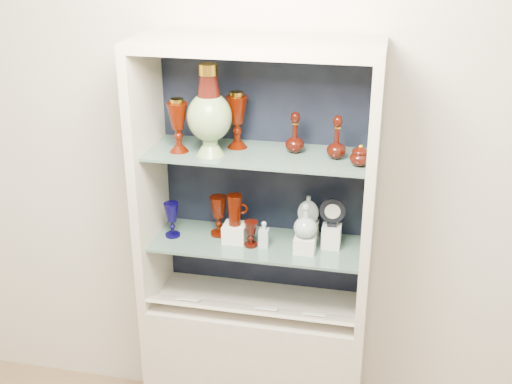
% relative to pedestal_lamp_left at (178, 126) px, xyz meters
% --- Properties ---
extents(wall_back, '(3.50, 0.02, 2.80)m').
position_rel_pedestal_lamp_left_xyz_m(wall_back, '(0.32, 0.25, -0.18)').
color(wall_back, white).
rests_on(wall_back, ground).
extents(cabinet_base, '(1.00, 0.40, 0.75)m').
position_rel_pedestal_lamp_left_xyz_m(cabinet_base, '(0.32, 0.03, -1.21)').
color(cabinet_base, beige).
rests_on(cabinet_base, ground).
extents(cabinet_back_panel, '(0.98, 0.02, 1.15)m').
position_rel_pedestal_lamp_left_xyz_m(cabinet_back_panel, '(0.32, 0.22, -0.26)').
color(cabinet_back_panel, black).
rests_on(cabinet_back_panel, cabinet_base).
extents(cabinet_side_left, '(0.04, 0.40, 1.15)m').
position_rel_pedestal_lamp_left_xyz_m(cabinet_side_left, '(-0.16, 0.03, -0.26)').
color(cabinet_side_left, beige).
rests_on(cabinet_side_left, cabinet_base).
extents(cabinet_side_right, '(0.04, 0.40, 1.15)m').
position_rel_pedestal_lamp_left_xyz_m(cabinet_side_right, '(0.80, 0.03, -0.26)').
color(cabinet_side_right, beige).
rests_on(cabinet_side_right, cabinet_base).
extents(cabinet_top_cap, '(1.00, 0.40, 0.04)m').
position_rel_pedestal_lamp_left_xyz_m(cabinet_top_cap, '(0.32, 0.03, 0.34)').
color(cabinet_top_cap, beige).
rests_on(cabinet_top_cap, cabinet_side_left).
extents(shelf_lower, '(0.92, 0.34, 0.01)m').
position_rel_pedestal_lamp_left_xyz_m(shelf_lower, '(0.32, 0.05, -0.54)').
color(shelf_lower, slate).
rests_on(shelf_lower, cabinet_side_left).
extents(shelf_upper, '(0.92, 0.34, 0.01)m').
position_rel_pedestal_lamp_left_xyz_m(shelf_upper, '(0.32, 0.05, -0.12)').
color(shelf_upper, slate).
rests_on(shelf_upper, cabinet_side_left).
extents(label_ledge, '(0.92, 0.17, 0.09)m').
position_rel_pedestal_lamp_left_xyz_m(label_ledge, '(0.32, -0.08, -0.80)').
color(label_ledge, beige).
rests_on(label_ledge, cabinet_base).
extents(label_card_0, '(0.10, 0.06, 0.03)m').
position_rel_pedestal_lamp_left_xyz_m(label_card_0, '(0.40, -0.08, -0.79)').
color(label_card_0, white).
rests_on(label_card_0, label_ledge).
extents(label_card_1, '(0.10, 0.06, 0.03)m').
position_rel_pedestal_lamp_left_xyz_m(label_card_1, '(0.61, -0.08, -0.79)').
color(label_card_1, white).
rests_on(label_card_1, label_ledge).
extents(label_card_2, '(0.10, 0.06, 0.03)m').
position_rel_pedestal_lamp_left_xyz_m(label_card_2, '(0.04, -0.08, -0.79)').
color(label_card_2, white).
rests_on(label_card_2, label_ledge).
extents(pedestal_lamp_left, '(0.11, 0.11, 0.23)m').
position_rel_pedestal_lamp_left_xyz_m(pedestal_lamp_left, '(0.00, 0.00, 0.00)').
color(pedestal_lamp_left, '#4F0F01').
rests_on(pedestal_lamp_left, shelf_upper).
extents(pedestal_lamp_right, '(0.11, 0.11, 0.24)m').
position_rel_pedestal_lamp_left_xyz_m(pedestal_lamp_right, '(0.23, 0.10, 0.01)').
color(pedestal_lamp_right, '#4F0F01').
rests_on(pedestal_lamp_right, shelf_upper).
extents(enamel_urn, '(0.24, 0.24, 0.38)m').
position_rel_pedestal_lamp_left_xyz_m(enamel_urn, '(0.14, -0.01, 0.08)').
color(enamel_urn, '#084B26').
rests_on(enamel_urn, shelf_upper).
extents(ruby_decanter_a, '(0.08, 0.08, 0.20)m').
position_rel_pedestal_lamp_left_xyz_m(ruby_decanter_a, '(0.65, 0.05, -0.01)').
color(ruby_decanter_a, '#3A0C05').
rests_on(ruby_decanter_a, shelf_upper).
extents(ruby_decanter_b, '(0.09, 0.09, 0.19)m').
position_rel_pedestal_lamp_left_xyz_m(ruby_decanter_b, '(0.48, 0.09, -0.02)').
color(ruby_decanter_b, '#3A0C05').
rests_on(ruby_decanter_b, shelf_upper).
extents(lidded_bowl, '(0.10, 0.10, 0.09)m').
position_rel_pedestal_lamp_left_xyz_m(lidded_bowl, '(0.75, -0.01, -0.07)').
color(lidded_bowl, '#3A0C05').
rests_on(lidded_bowl, shelf_upper).
extents(cobalt_goblet, '(0.08, 0.08, 0.16)m').
position_rel_pedestal_lamp_left_xyz_m(cobalt_goblet, '(-0.06, 0.03, -0.45)').
color(cobalt_goblet, '#07023D').
rests_on(cobalt_goblet, shelf_lower).
extents(ruby_goblet_tall, '(0.09, 0.09, 0.19)m').
position_rel_pedestal_lamp_left_xyz_m(ruby_goblet_tall, '(0.14, 0.09, -0.44)').
color(ruby_goblet_tall, '#4F0F01').
rests_on(ruby_goblet_tall, shelf_lower).
extents(ruby_goblet_small, '(0.06, 0.06, 0.12)m').
position_rel_pedestal_lamp_left_xyz_m(ruby_goblet_small, '(0.31, 0.01, -0.47)').
color(ruby_goblet_small, '#3A0C05').
rests_on(ruby_goblet_small, shelf_lower).
extents(riser_ruby_pitcher, '(0.10, 0.10, 0.08)m').
position_rel_pedestal_lamp_left_xyz_m(riser_ruby_pitcher, '(0.23, 0.04, -0.49)').
color(riser_ruby_pitcher, silver).
rests_on(riser_ruby_pitcher, shelf_lower).
extents(ruby_pitcher, '(0.11, 0.08, 0.14)m').
position_rel_pedestal_lamp_left_xyz_m(ruby_pitcher, '(0.23, 0.04, -0.38)').
color(ruby_pitcher, '#4F0F01').
rests_on(ruby_pitcher, riser_ruby_pitcher).
extents(clear_square_bottle, '(0.04, 0.04, 0.12)m').
position_rel_pedestal_lamp_left_xyz_m(clear_square_bottle, '(0.36, 0.01, -0.47)').
color(clear_square_bottle, '#9FB7BC').
rests_on(clear_square_bottle, shelf_lower).
extents(riser_flat_flask, '(0.09, 0.09, 0.09)m').
position_rel_pedestal_lamp_left_xyz_m(riser_flat_flask, '(0.54, 0.11, -0.49)').
color(riser_flat_flask, silver).
rests_on(riser_flat_flask, shelf_lower).
extents(flat_flask, '(0.10, 0.05, 0.13)m').
position_rel_pedestal_lamp_left_xyz_m(flat_flask, '(0.54, 0.11, -0.38)').
color(flat_flask, silver).
rests_on(flat_flask, riser_flat_flask).
extents(riser_clear_round_decanter, '(0.09, 0.09, 0.07)m').
position_rel_pedestal_lamp_left_xyz_m(riser_clear_round_decanter, '(0.54, 0.01, -0.50)').
color(riser_clear_round_decanter, silver).
rests_on(riser_clear_round_decanter, shelf_lower).
extents(clear_round_decanter, '(0.10, 0.10, 0.15)m').
position_rel_pedestal_lamp_left_xyz_m(clear_round_decanter, '(0.54, 0.01, -0.39)').
color(clear_round_decanter, '#9FB7BC').
rests_on(clear_round_decanter, riser_clear_round_decanter).
extents(riser_cameo_medallion, '(0.08, 0.08, 0.10)m').
position_rel_pedestal_lamp_left_xyz_m(riser_cameo_medallion, '(0.65, 0.08, -0.48)').
color(riser_cameo_medallion, silver).
rests_on(riser_cameo_medallion, shelf_lower).
extents(cameo_medallion, '(0.11, 0.05, 0.13)m').
position_rel_pedestal_lamp_left_xyz_m(cameo_medallion, '(0.65, 0.08, -0.37)').
color(cameo_medallion, black).
rests_on(cameo_medallion, riser_cameo_medallion).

